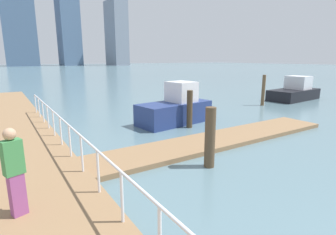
{
  "coord_description": "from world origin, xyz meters",
  "views": [
    {
      "loc": [
        -4.91,
        1.16,
        3.53
      ],
      "look_at": [
        -0.12,
        8.62,
        1.54
      ],
      "focal_mm": 28.48,
      "sensor_mm": 36.0,
      "label": 1
    }
  ],
  "objects": [
    {
      "name": "skyline_tower_4",
      "position": [
        47.55,
        129.93,
        15.34
      ],
      "size": [
        7.24,
        13.81,
        30.68
      ],
      "primitive_type": "cube",
      "rotation": [
        0.0,
        0.0,
        0.02
      ],
      "color": "gray",
      "rests_on": "ground_plane"
    },
    {
      "name": "dock_piling_0",
      "position": [
        0.71,
        7.39,
        1.0
      ],
      "size": [
        0.34,
        0.34,
        2.01
      ],
      "primitive_type": "cylinder",
      "color": "brown",
      "rests_on": "ground_plane"
    },
    {
      "name": "dock_piling_1",
      "position": [
        3.25,
        11.82,
        0.97
      ],
      "size": [
        0.3,
        0.3,
        1.93
      ],
      "primitive_type": "cylinder",
      "color": "#473826",
      "rests_on": "ground_plane"
    },
    {
      "name": "pedestrian_0",
      "position": [
        -4.82,
        6.91,
        1.36
      ],
      "size": [
        0.41,
        0.32,
        1.83
      ],
      "color": "#994C8C",
      "rests_on": "boardwalk"
    },
    {
      "name": "moored_boat_1",
      "position": [
        3.21,
        13.04,
        0.79
      ],
      "size": [
        4.38,
        2.34,
        2.26
      ],
      "color": "navy",
      "rests_on": "ground_plane"
    },
    {
      "name": "dock_piling_3",
      "position": [
        11.92,
        14.09,
        1.15
      ],
      "size": [
        0.25,
        0.25,
        2.31
      ],
      "primitive_type": "cylinder",
      "color": "brown",
      "rests_on": "ground_plane"
    },
    {
      "name": "floating_dock",
      "position": [
        2.71,
        9.21,
        0.09
      ],
      "size": [
        12.41,
        2.0,
        0.18
      ],
      "primitive_type": "cube",
      "color": "#93704C",
      "rests_on": "ground_plane"
    },
    {
      "name": "skyline_tower_2",
      "position": [
        6.48,
        138.9,
        19.91
      ],
      "size": [
        14.18,
        14.66,
        39.82
      ],
      "primitive_type": "cube",
      "rotation": [
        0.0,
        0.0,
        -0.1
      ],
      "color": "slate",
      "rests_on": "ground_plane"
    },
    {
      "name": "boardwalk_railing",
      "position": [
        -3.15,
        6.23,
        1.22
      ],
      "size": [
        0.06,
        23.95,
        1.08
      ],
      "color": "white",
      "rests_on": "boardwalk"
    },
    {
      "name": "skyline_tower_3",
      "position": [
        26.91,
        138.41,
        16.92
      ],
      "size": [
        9.23,
        11.19,
        33.85
      ],
      "primitive_type": "cube",
      "rotation": [
        0.0,
        0.0,
        0.03
      ],
      "color": "slate",
      "rests_on": "ground_plane"
    },
    {
      "name": "ground_plane",
      "position": [
        0.0,
        20.0,
        0.0
      ],
      "size": [
        300.0,
        300.0,
        0.0
      ],
      "primitive_type": "plane",
      "color": "slate"
    },
    {
      "name": "moored_boat_2",
      "position": [
        16.64,
        14.51,
        0.68
      ],
      "size": [
        5.2,
        2.62,
        2.01
      ],
      "color": "black",
      "rests_on": "ground_plane"
    },
    {
      "name": "dock_piling_4",
      "position": [
        4.5,
        14.43,
        1.09
      ],
      "size": [
        0.31,
        0.31,
        2.17
      ],
      "primitive_type": "cylinder",
      "color": "#473826",
      "rests_on": "ground_plane"
    }
  ]
}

